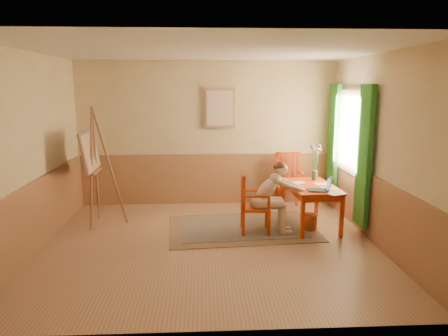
{
  "coord_description": "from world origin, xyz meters",
  "views": [
    {
      "loc": [
        -0.08,
        -5.89,
        2.33
      ],
      "look_at": [
        0.25,
        0.55,
        1.05
      ],
      "focal_mm": 33.48,
      "sensor_mm": 36.0,
      "label": 1
    }
  ],
  "objects": [
    {
      "name": "chair_left",
      "position": [
        0.7,
        0.46,
        0.49
      ],
      "size": [
        0.47,
        0.45,
        0.97
      ],
      "color": "red",
      "rests_on": "room"
    },
    {
      "name": "easel",
      "position": [
        -1.92,
        1.05,
        1.19
      ],
      "size": [
        0.67,
        0.89,
        2.0
      ],
      "color": "#925938",
      "rests_on": "room"
    },
    {
      "name": "window",
      "position": [
        2.42,
        1.1,
        1.35
      ],
      "size": [
        0.12,
        2.01,
        2.2
      ],
      "color": "white",
      "rests_on": "room"
    },
    {
      "name": "chair_back",
      "position": [
        1.56,
        1.8,
        0.53
      ],
      "size": [
        0.47,
        0.49,
        1.07
      ],
      "color": "red",
      "rests_on": "room"
    },
    {
      "name": "rug",
      "position": [
        0.55,
        0.68,
        0.01
      ],
      "size": [
        2.52,
        1.78,
        0.02
      ],
      "color": "#8C7251",
      "rests_on": "room"
    },
    {
      "name": "room",
      "position": [
        0.0,
        0.0,
        1.4
      ],
      "size": [
        5.04,
        4.54,
        2.84
      ],
      "color": "tan",
      "rests_on": "ground"
    },
    {
      "name": "figure",
      "position": [
        0.99,
        0.43,
        0.64
      ],
      "size": [
        0.87,
        0.38,
        1.17
      ],
      "color": "beige",
      "rests_on": "room"
    },
    {
      "name": "papers",
      "position": [
        1.82,
        0.55,
        0.72
      ],
      "size": [
        0.73,
        1.03,
        0.0
      ],
      "color": "white",
      "rests_on": "table"
    },
    {
      "name": "wastebasket",
      "position": [
        1.65,
        0.55,
        0.13
      ],
      "size": [
        0.27,
        0.27,
        0.27
      ],
      "primitive_type": "cylinder",
      "rotation": [
        0.0,
        0.0,
        -0.1
      ],
      "color": "#A74725",
      "rests_on": "room"
    },
    {
      "name": "table",
      "position": [
        1.69,
        0.7,
        0.63
      ],
      "size": [
        0.82,
        1.26,
        0.72
      ],
      "color": "red",
      "rests_on": "room"
    },
    {
      "name": "wainscot",
      "position": [
        0.0,
        0.8,
        0.5
      ],
      "size": [
        5.0,
        4.5,
        1.0
      ],
      "color": "#9F6943",
      "rests_on": "room"
    },
    {
      "name": "wall_portrait",
      "position": [
        0.25,
        2.2,
        1.9
      ],
      "size": [
        0.6,
        0.05,
        0.76
      ],
      "color": "tan",
      "rests_on": "room"
    },
    {
      "name": "vase",
      "position": [
        1.85,
        1.07,
        1.01
      ],
      "size": [
        0.24,
        0.31,
        0.63
      ],
      "color": "#3F724C",
      "rests_on": "table"
    },
    {
      "name": "laptop",
      "position": [
        1.75,
        0.31,
        0.76
      ],
      "size": [
        0.36,
        0.23,
        0.21
      ],
      "color": "#1E2338",
      "rests_on": "table"
    }
  ]
}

